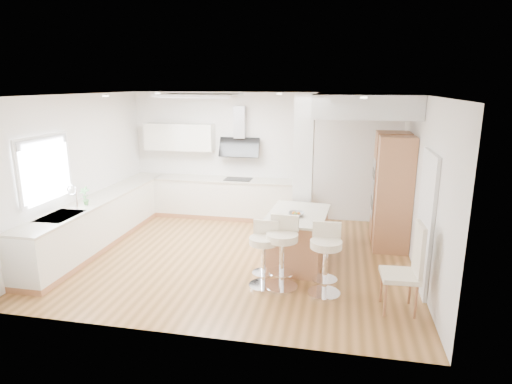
% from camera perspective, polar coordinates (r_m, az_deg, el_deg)
% --- Properties ---
extents(ground, '(6.00, 6.00, 0.00)m').
position_cam_1_polar(ground, '(7.68, -2.54, -8.58)').
color(ground, '#AF7840').
rests_on(ground, ground).
extents(ceiling, '(6.00, 5.00, 0.02)m').
position_cam_1_polar(ceiling, '(7.68, -2.54, -8.58)').
color(ceiling, silver).
rests_on(ceiling, ground).
extents(wall_back, '(6.00, 0.04, 2.80)m').
position_cam_1_polar(wall_back, '(9.65, 0.91, 4.85)').
color(wall_back, white).
rests_on(wall_back, ground).
extents(wall_left, '(0.04, 5.00, 2.80)m').
position_cam_1_polar(wall_left, '(8.48, -22.77, 2.41)').
color(wall_left, white).
rests_on(wall_left, ground).
extents(wall_right, '(0.04, 5.00, 2.80)m').
position_cam_1_polar(wall_right, '(7.16, 21.33, 0.54)').
color(wall_right, white).
rests_on(wall_right, ground).
extents(skylight, '(4.10, 2.10, 0.06)m').
position_cam_1_polar(skylight, '(7.88, -7.43, 12.63)').
color(skylight, white).
rests_on(skylight, ground).
extents(window_left, '(0.06, 1.28, 1.07)m').
position_cam_1_polar(window_left, '(7.69, -26.39, 3.15)').
color(window_left, white).
rests_on(window_left, ground).
extents(doorway_right, '(0.05, 1.00, 2.10)m').
position_cam_1_polar(doorway_right, '(6.69, 21.65, -3.98)').
color(doorway_right, '#4C443B').
rests_on(doorway_right, ground).
extents(counter_left, '(0.63, 4.50, 1.35)m').
position_cam_1_polar(counter_left, '(8.73, -19.71, -3.38)').
color(counter_left, '#BD7D51').
rests_on(counter_left, ground).
extents(counter_back, '(3.62, 0.63, 2.50)m').
position_cam_1_polar(counter_back, '(9.74, -4.70, 0.65)').
color(counter_back, '#BD7D51').
rests_on(counter_back, ground).
extents(pillar, '(0.35, 0.35, 2.80)m').
position_cam_1_polar(pillar, '(8.00, 6.32, 2.80)').
color(pillar, white).
rests_on(pillar, ground).
extents(soffit, '(1.78, 2.20, 0.40)m').
position_cam_1_polar(soffit, '(8.28, 14.23, 11.22)').
color(soffit, silver).
rests_on(soffit, ground).
extents(oven_column, '(0.63, 1.21, 2.10)m').
position_cam_1_polar(oven_column, '(8.38, 17.57, 0.27)').
color(oven_column, '#BD7D51').
rests_on(oven_column, ground).
extents(peninsula, '(1.05, 1.50, 0.95)m').
position_cam_1_polar(peninsula, '(7.31, 5.50, -6.09)').
color(peninsula, '#BD7D51').
rests_on(peninsula, ground).
extents(bar_stool_a, '(0.47, 0.47, 1.00)m').
position_cam_1_polar(bar_stool_a, '(6.41, 1.06, -7.88)').
color(bar_stool_a, white).
rests_on(bar_stool_a, ground).
extents(bar_stool_b, '(0.52, 0.52, 1.09)m').
position_cam_1_polar(bar_stool_b, '(6.38, 3.53, -7.56)').
color(bar_stool_b, white).
rests_on(bar_stool_b, ground).
extents(bar_stool_c, '(0.48, 0.48, 1.05)m').
position_cam_1_polar(bar_stool_c, '(6.25, 9.27, -8.38)').
color(bar_stool_c, white).
rests_on(bar_stool_c, ground).
extents(dining_chair, '(0.50, 0.50, 1.24)m').
position_cam_1_polar(dining_chair, '(6.05, 19.74, -9.14)').
color(dining_chair, '#F2E4C5').
rests_on(dining_chair, ground).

